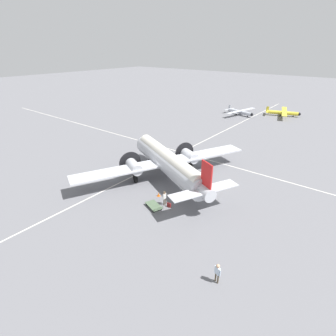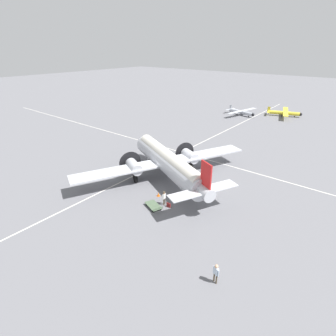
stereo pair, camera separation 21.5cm
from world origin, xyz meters
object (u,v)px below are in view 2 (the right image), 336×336
suitcase_near_door (169,205)px  traffic_cone (158,194)px  passenger_boarding (164,197)px  light_aircraft_taxiing (285,113)px  crew_foreground (216,272)px  airliner_main (167,161)px  baggage_cart (153,206)px  light_aircraft_distant (242,112)px

suitcase_near_door → traffic_cone: suitcase_near_door is taller
passenger_boarding → light_aircraft_taxiing: 49.88m
crew_foreground → traffic_cone: (-11.30, 6.77, -0.84)m
airliner_main → traffic_cone: bearing=142.3°
light_aircraft_taxiing → suitcase_near_door: bearing=-103.3°
traffic_cone → suitcase_near_door: bearing=-24.2°
passenger_boarding → baggage_cart: bearing=156.5°
airliner_main → light_aircraft_distant: airliner_main is taller
light_aircraft_taxiing → traffic_cone: 48.84m
crew_foreground → light_aircraft_distant: light_aircraft_distant is taller
airliner_main → suitcase_near_door: size_ratio=43.70×
suitcase_near_door → passenger_boarding: bearing=175.4°
airliner_main → passenger_boarding: (3.80, -5.14, -1.50)m
airliner_main → passenger_boarding: 6.57m
airliner_main → traffic_cone: airliner_main is taller
baggage_cart → traffic_cone: bearing=-41.2°
light_aircraft_distant → baggage_cart: bearing=-63.0°
light_aircraft_distant → traffic_cone: (9.19, -43.15, -0.62)m
airliner_main → light_aircraft_taxiing: size_ratio=2.10×
passenger_boarding → light_aircraft_taxiing: bearing=2.8°
suitcase_near_door → traffic_cone: size_ratio=1.11×
airliner_main → traffic_cone: 5.18m
suitcase_near_door → baggage_cart: size_ratio=0.22×
passenger_boarding → light_aircraft_distant: (-10.89, 44.16, -0.20)m
passenger_boarding → crew_foreground: bearing=-120.6°
crew_foreground → suitcase_near_door: crew_foreground is taller
suitcase_near_door → baggage_cart: baggage_cart is taller
suitcase_near_door → light_aircraft_distant: bearing=104.6°
light_aircraft_distant → traffic_cone: bearing=-63.9°
traffic_cone → light_aircraft_taxiing: bearing=90.4°
passenger_boarding → light_aircraft_distant: light_aircraft_distant is taller
passenger_boarding → light_aircraft_taxiing: light_aircraft_taxiing is taller
crew_foreground → traffic_cone: size_ratio=3.68×
airliner_main → crew_foreground: bearing=166.2°
suitcase_near_door → light_aircraft_distant: (-11.55, 44.21, 0.59)m
baggage_cart → passenger_boarding: bearing=-93.2°
crew_foreground → light_aircraft_taxiing: (-11.64, 55.60, -0.20)m
crew_foreground → light_aircraft_taxiing: light_aircraft_taxiing is taller
airliner_main → suitcase_near_door: airliner_main is taller
airliner_main → crew_foreground: (13.40, -10.91, -1.47)m
suitcase_near_door → traffic_cone: (-2.36, 1.06, -0.03)m
passenger_boarding → light_aircraft_distant: size_ratio=0.16×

